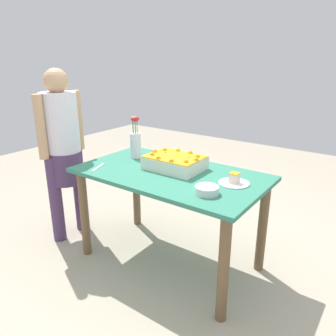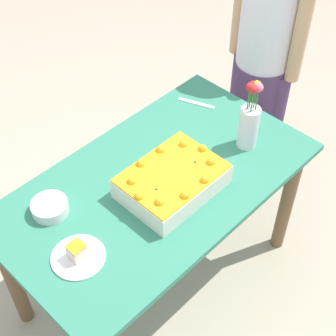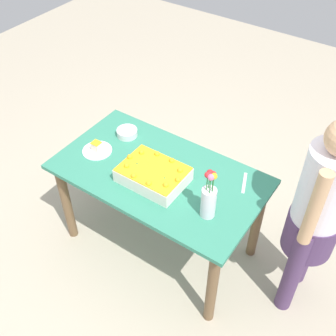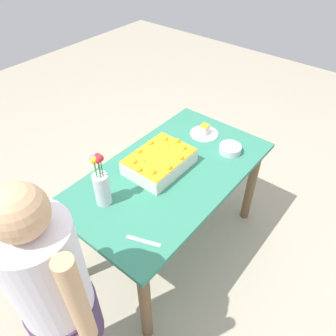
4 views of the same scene
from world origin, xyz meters
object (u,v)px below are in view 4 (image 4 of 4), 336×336
at_px(flower_vase, 101,185).
at_px(sheet_cake, 160,161).
at_px(fruit_bowl, 230,149).
at_px(person_standing, 57,297).
at_px(cake_knife, 144,241).
at_px(serving_plate_with_slice, 204,132).

bearing_deg(flower_vase, sheet_cake, 173.08).
bearing_deg(flower_vase, fruit_bowl, 159.59).
height_order(flower_vase, person_standing, person_standing).
bearing_deg(flower_vase, person_standing, 30.06).
height_order(sheet_cake, cake_knife, sheet_cake).
bearing_deg(fruit_bowl, person_standing, -0.23).
relative_size(serving_plate_with_slice, person_standing, 0.14).
distance_m(sheet_cake, flower_vase, 0.45).
height_order(cake_knife, person_standing, person_standing).
relative_size(flower_vase, person_standing, 0.23).
bearing_deg(person_standing, serving_plate_with_slice, 9.63).
bearing_deg(serving_plate_with_slice, flower_vase, -4.06).
relative_size(serving_plate_with_slice, fruit_bowl, 1.38).
height_order(sheet_cake, person_standing, person_standing).
height_order(serving_plate_with_slice, person_standing, person_standing).
xyz_separation_m(serving_plate_with_slice, person_standing, (1.48, 0.25, 0.07)).
distance_m(flower_vase, fruit_bowl, 0.93).
bearing_deg(serving_plate_with_slice, person_standing, 9.63).
xyz_separation_m(flower_vase, fruit_bowl, (-0.87, 0.32, -0.11)).
bearing_deg(fruit_bowl, sheet_cake, -32.02).
height_order(cake_knife, fruit_bowl, fruit_bowl).
bearing_deg(serving_plate_with_slice, fruit_bowl, 76.09).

